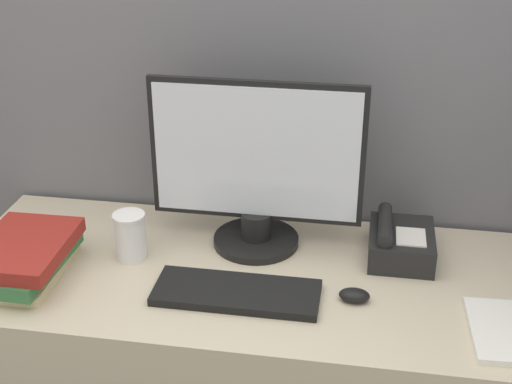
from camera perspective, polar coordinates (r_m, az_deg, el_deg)
The scene contains 7 objects.
cubicle_panel_rear at distance 2.03m, azimuth 1.98°, elevation 0.63°, with size 1.95×0.04×1.67m.
monitor at distance 1.80m, azimuth 0.02°, elevation 1.54°, with size 0.54×0.22×0.45m.
keyboard at distance 1.68m, azimuth -1.55°, elevation -8.06°, with size 0.39×0.15×0.02m.
mouse at distance 1.68m, azimuth 7.87°, elevation -8.19°, with size 0.07×0.05×0.03m.
coffee_cup at distance 1.83m, azimuth -10.02°, elevation -3.50°, with size 0.08×0.08×0.13m.
book_stack at distance 1.82m, azimuth -18.04°, elevation -5.02°, with size 0.21×0.30×0.10m.
desk_telephone at distance 1.85m, azimuth 11.43°, elevation -3.99°, with size 0.16×0.20×0.11m.
Camera 1 is at (0.23, -1.16, 1.71)m, focal length 50.00 mm.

